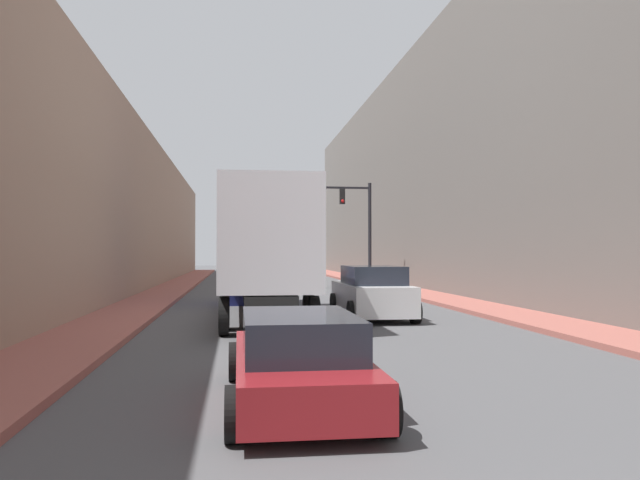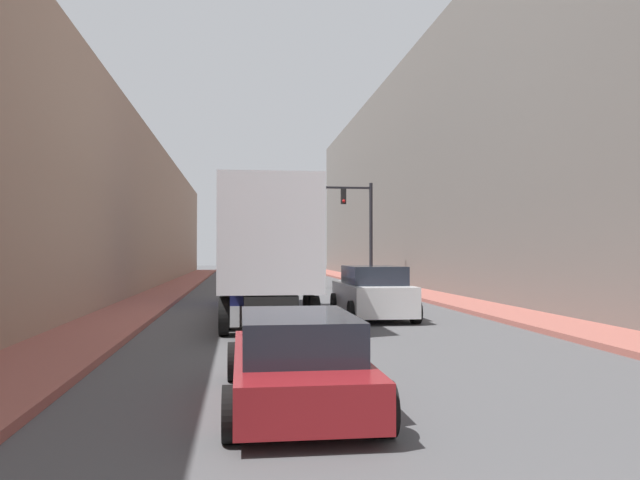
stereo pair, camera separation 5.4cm
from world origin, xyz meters
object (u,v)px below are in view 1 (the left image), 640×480
Objects in this scene: suv_car at (372,293)px; semi_truck at (262,248)px; traffic_signal_gantry at (339,213)px; sedan_car at (298,360)px.

semi_truck is at bearing 161.38° from suv_car.
semi_truck is at bearing -108.81° from traffic_signal_gantry.
sedan_car is 0.99× the size of suv_car.
traffic_signal_gantry is (5.08, 14.91, 2.16)m from semi_truck.
suv_car reaches higher than sedan_car.
semi_truck is 2.69× the size of sedan_car.
sedan_car is 27.87m from traffic_signal_gantry.
sedan_car is (0.03, -12.22, -1.67)m from semi_truck.
sedan_car is 11.58m from suv_car.
semi_truck is at bearing 90.15° from sedan_car.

